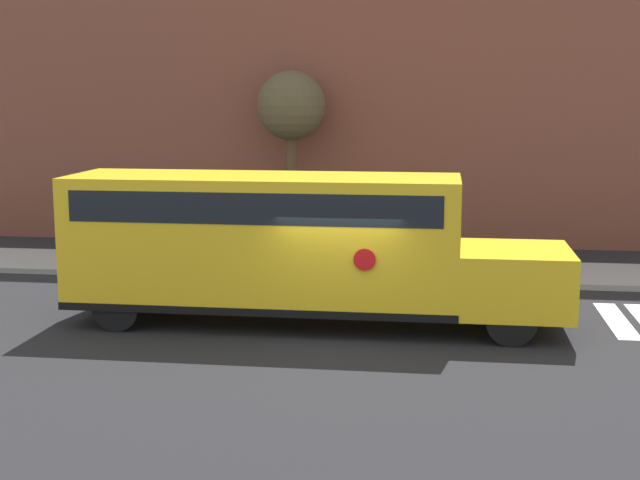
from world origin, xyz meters
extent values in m
plane|color=black|center=(0.00, 0.00, 0.00)|extent=(60.00, 60.00, 0.00)
cube|color=#9E9E99|center=(0.00, 6.50, 0.07)|extent=(44.00, 3.00, 0.15)
cube|color=brown|center=(0.00, 13.00, 5.97)|extent=(32.00, 4.00, 11.93)
cube|color=white|center=(5.84, 2.00, 0.00)|extent=(0.50, 3.20, 0.01)
cube|color=yellow|center=(-1.76, 0.79, 1.82)|extent=(8.27, 2.50, 2.75)
cube|color=yellow|center=(3.52, 0.79, 1.10)|extent=(2.28, 2.50, 1.30)
cube|color=black|center=(-1.76, 0.79, 0.53)|extent=(8.27, 2.54, 0.16)
cube|color=black|center=(-1.76, 0.79, 2.65)|extent=(7.61, 2.53, 0.64)
cylinder|color=red|center=(0.51, -0.50, 1.69)|extent=(0.44, 0.02, 0.44)
cylinder|color=black|center=(3.40, 1.87, 0.50)|extent=(1.00, 0.30, 1.00)
cylinder|color=black|center=(3.40, -0.29, 0.50)|extent=(1.00, 0.30, 1.00)
cylinder|color=black|center=(-4.70, 1.87, 0.50)|extent=(1.00, 0.30, 1.00)
cylinder|color=black|center=(-4.70, -0.29, 0.50)|extent=(1.00, 0.30, 1.00)
cylinder|color=brown|center=(-2.72, 9.94, 1.94)|extent=(0.35, 0.35, 3.88)
sphere|color=brown|center=(-2.72, 9.94, 4.53)|extent=(2.16, 2.16, 2.16)
camera|label=1|loc=(2.01, -17.65, 4.95)|focal=50.00mm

